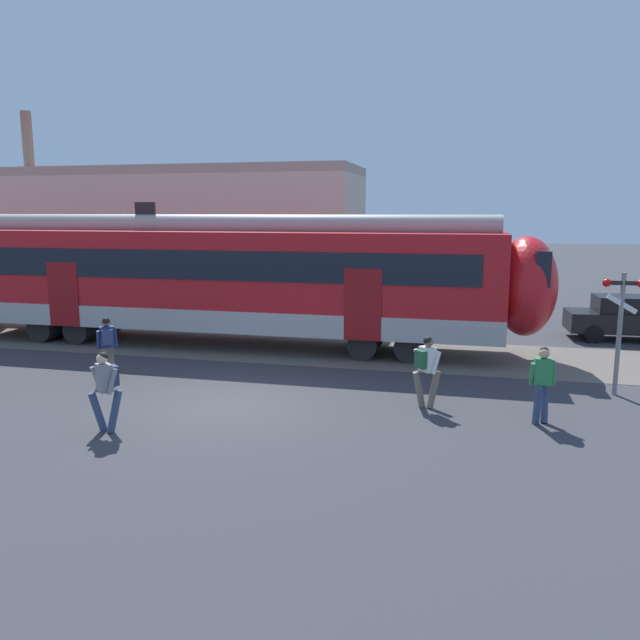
% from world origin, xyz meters
% --- Properties ---
extents(ground_plane, '(160.00, 160.00, 0.00)m').
position_xyz_m(ground_plane, '(0.00, 0.00, 0.00)').
color(ground_plane, '#38383D').
extents(commuter_train, '(38.05, 3.07, 4.73)m').
position_xyz_m(commuter_train, '(-11.14, 6.25, 2.25)').
color(commuter_train, '#B7B2AD').
rests_on(commuter_train, ground).
extents(pedestrian_navy, '(0.51, 0.71, 1.67)m').
position_xyz_m(pedestrian_navy, '(-4.00, 1.52, 0.99)').
color(pedestrian_navy, '#6B6051').
rests_on(pedestrian_navy, ground).
extents(pedestrian_grey, '(0.67, 0.53, 1.67)m').
position_xyz_m(pedestrian_grey, '(-1.73, -2.15, 0.99)').
color(pedestrian_grey, navy).
rests_on(pedestrian_grey, ground).
extents(pedestrian_white, '(0.69, 0.50, 1.67)m').
position_xyz_m(pedestrian_white, '(4.43, 0.94, 0.99)').
color(pedestrian_white, '#6B6051').
rests_on(pedestrian_white, ground).
extents(pedestrian_green, '(0.53, 0.64, 1.67)m').
position_xyz_m(pedestrian_green, '(6.87, 0.45, 0.99)').
color(pedestrian_green, navy).
rests_on(pedestrian_green, ground).
extents(parked_car_black, '(4.07, 1.90, 1.54)m').
position_xyz_m(parked_car_black, '(10.69, 10.32, 0.78)').
color(parked_car_black, black).
rests_on(parked_car_black, ground).
extents(crossing_signal, '(0.96, 0.22, 3.00)m').
position_xyz_m(crossing_signal, '(8.87, 3.07, 2.01)').
color(crossing_signal, gray).
rests_on(crossing_signal, ground).
extents(background_building, '(20.33, 5.00, 9.20)m').
position_xyz_m(background_building, '(-9.79, 14.22, 3.21)').
color(background_building, beige).
rests_on(background_building, ground).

